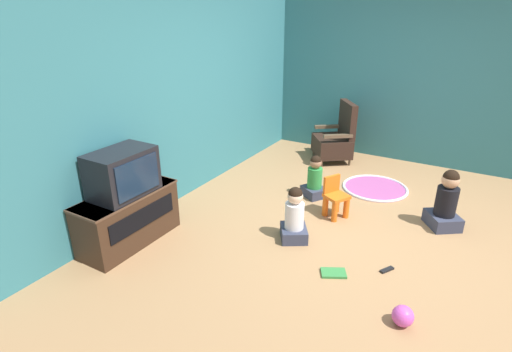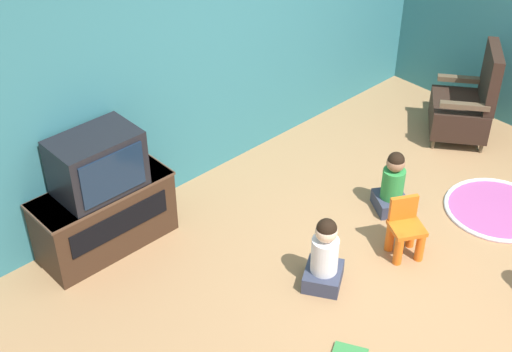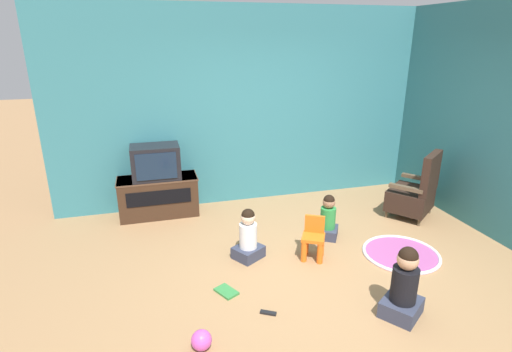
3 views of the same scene
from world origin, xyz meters
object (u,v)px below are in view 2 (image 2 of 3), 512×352
object	(u,v)px
television	(97,164)
child_watching_left	(325,257)
child_watching_center	(393,185)
tv_cabinet	(105,216)
black_armchair	(466,105)
yellow_kid_chair	(405,232)

from	to	relation	value
television	child_watching_left	xyz separation A→B (m)	(0.92, -1.46, -0.53)
television	child_watching_center	xyz separation A→B (m)	(2.01, -1.24, -0.54)
tv_cabinet	black_armchair	bearing A→B (deg)	-16.31
yellow_kid_chair	child_watching_center	bearing A→B (deg)	77.22
yellow_kid_chair	child_watching_center	xyz separation A→B (m)	(0.38, 0.42, 0.03)
yellow_kid_chair	child_watching_center	size ratio (longest dim) A/B	0.86
tv_cabinet	child_watching_center	distance (m)	2.37
tv_cabinet	child_watching_center	xyz separation A→B (m)	(2.01, -1.25, -0.05)
yellow_kid_chair	tv_cabinet	bearing A→B (deg)	163.49
black_armchair	child_watching_left	distance (m)	2.56
black_armchair	child_watching_center	size ratio (longest dim) A/B	1.67
black_armchair	yellow_kid_chair	world-z (taller)	black_armchair
child_watching_center	child_watching_left	bearing A→B (deg)	133.32
child_watching_center	tv_cabinet	bearing A→B (deg)	89.92
television	black_armchair	size ratio (longest dim) A/B	0.68
yellow_kid_chair	child_watching_left	distance (m)	0.74
tv_cabinet	child_watching_left	bearing A→B (deg)	-57.86
child_watching_left	child_watching_center	world-z (taller)	child_watching_left
yellow_kid_chair	child_watching_center	world-z (taller)	child_watching_center
black_armchair	child_watching_center	world-z (taller)	black_armchair
television	child_watching_left	bearing A→B (deg)	-57.70
tv_cabinet	television	xyz separation A→B (m)	(0.00, -0.01, 0.50)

